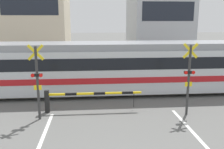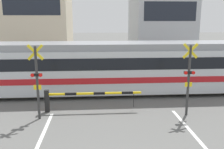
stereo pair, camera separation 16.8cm
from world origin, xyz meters
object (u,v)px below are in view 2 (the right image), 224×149
Objects in this scene: crossing_barrier_near at (75,97)px; crossing_signal_left at (37,79)px; commuter_train at (152,66)px; crossing_signal_right at (189,76)px; pedestrian at (89,62)px; crossing_barrier_far at (132,71)px.

crossing_barrier_near is 1.39× the size of crossing_signal_left.
crossing_barrier_near is at bearing -145.51° from commuter_train.
crossing_signal_right is 2.03× the size of pedestrian.
crossing_barrier_far is (-0.70, 2.84, -0.89)m from commuter_train.
crossing_signal_left reaches higher than commuter_train.
crossing_signal_left is 9.62m from pedestrian.
pedestrian reaches higher than crossing_barrier_near.
crossing_signal_left is (-1.49, -0.82, 1.09)m from crossing_barrier_near.
crossing_signal_right is 10.47m from pedestrian.
crossing_barrier_near is (-4.32, -2.97, -0.89)m from commuter_train.
crossing_barrier_near is 1.39× the size of crossing_signal_right.
crossing_barrier_far is at bearing 103.87° from commuter_train.
crossing_barrier_far is (3.62, 5.81, 0.00)m from crossing_barrier_near.
crossing_signal_left is (-5.81, -3.79, 0.21)m from commuter_train.
crossing_barrier_far is at bearing 102.63° from crossing_signal_right.
crossing_signal_right is (6.60, 0.00, 0.00)m from crossing_signal_left.
commuter_train is at bearing -76.13° from crossing_barrier_far.
crossing_barrier_near is at bearing -121.95° from crossing_barrier_far.
crossing_barrier_near is at bearing 28.90° from crossing_signal_left.
crossing_signal_left reaches higher than crossing_barrier_far.
crossing_signal_left is 6.60m from crossing_signal_right.
crossing_barrier_near and crossing_barrier_far have the same top height.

